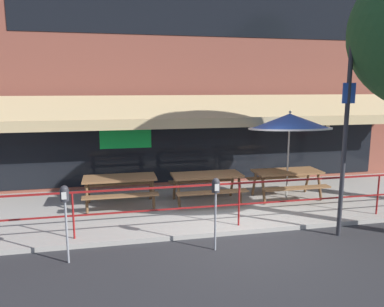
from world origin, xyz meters
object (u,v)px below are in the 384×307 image
Objects in this scene: picnic_table_left at (120,183)px; street_sign_pole at (345,136)px; picnic_table_centre at (207,180)px; patio_umbrella_right at (290,122)px; parking_meter_far at (216,192)px; parking_meter_near at (65,201)px; picnic_table_right at (287,176)px.

picnic_table_left is 0.44× the size of street_sign_pole.
patio_umbrella_right is (2.21, -0.10, 1.47)m from picnic_table_centre.
parking_meter_far is at bearing -58.51° from picnic_table_left.
parking_meter_far is (2.70, -0.04, 0.00)m from parking_meter_near.
picnic_table_right is 1.27× the size of parking_meter_far.
picnic_table_right is at bearing 90.41° from street_sign_pole.
picnic_table_centre is at bearing 177.98° from picnic_table_right.
picnic_table_centre is 0.76× the size of patio_umbrella_right.
picnic_table_centre is 2.72m from parking_meter_far.
parking_meter_far is (-2.72, -2.54, -1.03)m from patio_umbrella_right.
parking_meter_far is (-0.51, -2.64, 0.44)m from picnic_table_centre.
parking_meter_near reaches higher than picnic_table_centre.
parking_meter_near and parking_meter_far have the same top height.
parking_meter_near is 1.00× the size of parking_meter_far.
parking_meter_near is (-3.20, -2.60, 0.44)m from picnic_table_centre.
street_sign_pole is (0.02, -2.41, 1.41)m from picnic_table_right.
picnic_table_centre is 1.27× the size of parking_meter_far.
street_sign_pole is at bearing 3.00° from parking_meter_far.
picnic_table_left and picnic_table_right have the same top height.
parking_meter_far is 2.91m from street_sign_pole.
parking_meter_near is at bearing -155.19° from patio_umbrella_right.
parking_meter_near is at bearing -155.02° from picnic_table_right.
parking_meter_far is at bearing -0.75° from parking_meter_near.
picnic_table_centre is 1.00× the size of picnic_table_right.
picnic_table_left is 2.22m from picnic_table_centre.
picnic_table_right is 0.44× the size of street_sign_pole.
picnic_table_left is 4.67m from patio_umbrella_right.
patio_umbrella_right is 2.40m from street_sign_pole.
picnic_table_right is at bearing 43.24° from parking_meter_far.
street_sign_pole is at bearing -30.74° from picnic_table_left.
picnic_table_right is 0.76× the size of patio_umbrella_right.
street_sign_pole reaches higher than picnic_table_left.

